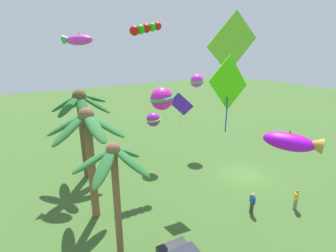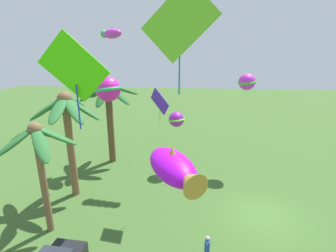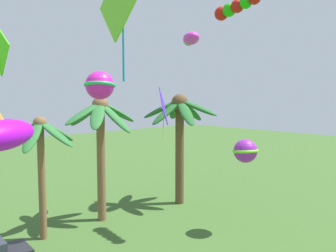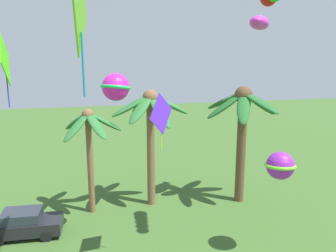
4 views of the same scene
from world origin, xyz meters
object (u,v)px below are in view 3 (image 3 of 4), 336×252
at_px(kite_tube_6, 235,7).
at_px(kite_ball_8, 245,151).
at_px(kite_diamond_5, 163,107).
at_px(kite_fish_3, 191,38).
at_px(kite_ball_1, 100,85).
at_px(palm_tree_1, 100,126).
at_px(palm_tree_0, 180,122).
at_px(palm_tree_2, 41,145).

xyz_separation_m(kite_tube_6, kite_ball_8, (0.18, -0.74, -8.05)).
bearing_deg(kite_diamond_5, kite_fish_3, 35.17).
bearing_deg(kite_fish_3, kite_tube_6, -109.92).
distance_m(kite_diamond_5, kite_ball_8, 6.28).
distance_m(kite_fish_3, kite_ball_8, 9.39).
bearing_deg(kite_ball_1, palm_tree_1, 58.32).
xyz_separation_m(palm_tree_0, palm_tree_2, (-9.88, 0.66, -0.77)).
bearing_deg(kite_diamond_5, kite_tube_6, 0.65).
bearing_deg(kite_fish_3, palm_tree_1, 168.27).
distance_m(palm_tree_1, kite_ball_8, 8.88).
bearing_deg(kite_ball_8, kite_ball_1, 156.13).
height_order(palm_tree_1, kite_ball_1, kite_ball_1).
bearing_deg(kite_diamond_5, palm_tree_2, 116.66).
distance_m(kite_fish_3, kite_tube_6, 5.52).
xyz_separation_m(palm_tree_2, kite_tube_6, (8.66, -6.23, 7.57)).
xyz_separation_m(palm_tree_0, kite_diamond_5, (-6.72, -5.64, 1.35)).
relative_size(palm_tree_0, palm_tree_2, 1.18).
xyz_separation_m(kite_diamond_5, kite_tube_6, (5.50, 0.06, 5.44)).
height_order(palm_tree_0, kite_diamond_5, kite_diamond_5).
relative_size(kite_tube_6, kite_ball_8, 1.56).
bearing_deg(kite_fish_3, kite_diamond_5, -144.83).
distance_m(kite_ball_1, kite_ball_8, 8.89).
height_order(palm_tree_0, kite_ball_1, kite_ball_1).
distance_m(palm_tree_2, kite_ball_8, 11.26).
distance_m(palm_tree_2, kite_tube_6, 13.08).
bearing_deg(palm_tree_0, kite_ball_8, -99.41).
bearing_deg(kite_fish_3, palm_tree_2, 173.94).
height_order(palm_tree_0, palm_tree_2, palm_tree_0).
bearing_deg(palm_tree_2, palm_tree_1, 3.98).
height_order(kite_ball_1, kite_diamond_5, kite_ball_1).
bearing_deg(kite_ball_8, palm_tree_0, 80.59).
distance_m(palm_tree_2, kite_diamond_5, 7.36).
bearing_deg(kite_diamond_5, kite_ball_1, 123.89).
bearing_deg(palm_tree_2, kite_ball_8, -38.28).
distance_m(palm_tree_0, kite_fish_3, 5.94).
bearing_deg(kite_ball_8, palm_tree_1, 124.55).
relative_size(palm_tree_1, kite_fish_3, 3.07).
bearing_deg(kite_ball_1, kite_fish_3, 15.77).
bearing_deg(palm_tree_2, kite_tube_6, -35.76).
xyz_separation_m(kite_fish_3, kite_diamond_5, (-7.35, -5.18, -4.53)).
xyz_separation_m(palm_tree_1, palm_tree_2, (-3.85, -0.27, -0.75)).
xyz_separation_m(kite_diamond_5, kite_ball_8, (5.67, -0.68, -2.61)).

